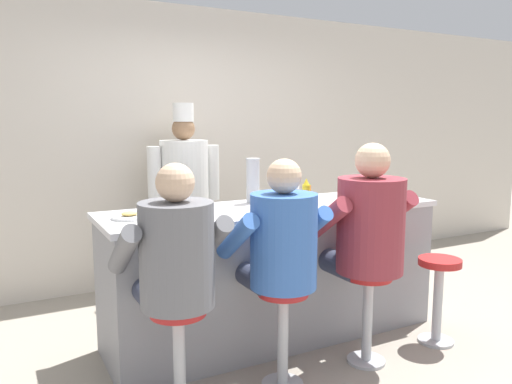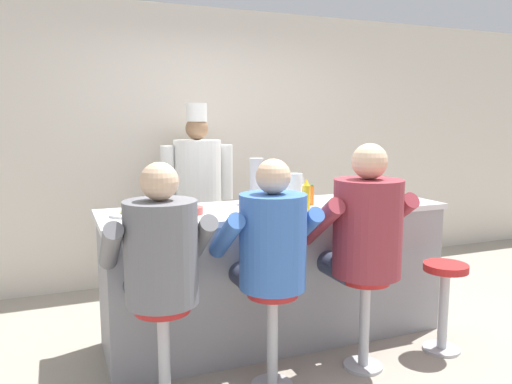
# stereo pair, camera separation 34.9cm
# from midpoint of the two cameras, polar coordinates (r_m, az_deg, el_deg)

# --- Properties ---
(ground_plane) EXTENTS (20.00, 20.00, 0.00)m
(ground_plane) POSITION_cam_midpoint_polar(r_m,az_deg,el_deg) (3.61, 2.20, -18.18)
(ground_plane) COLOR #9E9384
(wall_back) EXTENTS (10.00, 0.06, 2.70)m
(wall_back) POSITION_cam_midpoint_polar(r_m,az_deg,el_deg) (5.08, -9.19, 5.23)
(wall_back) COLOR beige
(wall_back) RESTS_ON ground_plane
(diner_counter) EXTENTS (2.49, 0.74, 0.98)m
(diner_counter) POSITION_cam_midpoint_polar(r_m,az_deg,el_deg) (3.73, -0.65, -9.11)
(diner_counter) COLOR gray
(diner_counter) RESTS_ON ground_plane
(ketchup_bottle_red) EXTENTS (0.07, 0.07, 0.26)m
(ketchup_bottle_red) POSITION_cam_midpoint_polar(r_m,az_deg,el_deg) (3.83, 9.86, 0.66)
(ketchup_bottle_red) COLOR red
(ketchup_bottle_red) RESTS_ON diner_counter
(mustard_bottle_yellow) EXTENTS (0.06, 0.06, 0.22)m
(mustard_bottle_yellow) POSITION_cam_midpoint_polar(r_m,az_deg,el_deg) (3.48, 2.91, -0.35)
(mustard_bottle_yellow) COLOR yellow
(mustard_bottle_yellow) RESTS_ON diner_counter
(hot_sauce_bottle_orange) EXTENTS (0.03, 0.03, 0.15)m
(hot_sauce_bottle_orange) POSITION_cam_midpoint_polar(r_m,az_deg,el_deg) (3.69, 3.38, -0.30)
(hot_sauce_bottle_orange) COLOR orange
(hot_sauce_bottle_orange) RESTS_ON diner_counter
(water_pitcher_clear) EXTENTS (0.15, 0.13, 0.23)m
(water_pitcher_clear) POSITION_cam_midpoint_polar(r_m,az_deg,el_deg) (3.75, 1.29, 0.45)
(water_pitcher_clear) COLOR silver
(water_pitcher_clear) RESTS_ON diner_counter
(breakfast_plate) EXTENTS (0.23, 0.23, 0.05)m
(breakfast_plate) POSITION_cam_midpoint_polar(r_m,az_deg,el_deg) (3.30, -17.22, -2.71)
(breakfast_plate) COLOR white
(breakfast_plate) RESTS_ON diner_counter
(cereal_bowl) EXTENTS (0.16, 0.16, 0.05)m
(cereal_bowl) POSITION_cam_midpoint_polar(r_m,az_deg,el_deg) (3.31, -10.17, -2.25)
(cereal_bowl) COLOR #B24C47
(cereal_bowl) RESTS_ON diner_counter
(coffee_mug_blue) EXTENTS (0.14, 0.09, 0.10)m
(coffee_mug_blue) POSITION_cam_midpoint_polar(r_m,az_deg,el_deg) (3.49, 0.69, -1.18)
(coffee_mug_blue) COLOR #4C7AB2
(coffee_mug_blue) RESTS_ON diner_counter
(cup_stack_steel) EXTENTS (0.11, 0.11, 0.34)m
(cup_stack_steel) POSITION_cam_midpoint_polar(r_m,az_deg,el_deg) (3.74, -3.03, 1.30)
(cup_stack_steel) COLOR #B7BABF
(cup_stack_steel) RESTS_ON diner_counter
(diner_seated_grey) EXTENTS (0.60, 0.59, 1.39)m
(diner_seated_grey) POSITION_cam_midpoint_polar(r_m,az_deg,el_deg) (2.73, -12.92, -7.67)
(diner_seated_grey) COLOR #B2B5BA
(diner_seated_grey) RESTS_ON ground_plane
(diner_seated_blue) EXTENTS (0.60, 0.59, 1.39)m
(diner_seated_blue) POSITION_cam_midpoint_polar(r_m,az_deg,el_deg) (2.95, -0.56, -6.25)
(diner_seated_blue) COLOR #B2B5BA
(diner_seated_blue) RESTS_ON ground_plane
(diner_seated_maroon) EXTENTS (0.66, 0.65, 1.46)m
(diner_seated_maroon) POSITION_cam_midpoint_polar(r_m,az_deg,el_deg) (3.29, 9.57, -4.28)
(diner_seated_maroon) COLOR #B2B5BA
(diner_seated_maroon) RESTS_ON ground_plane
(empty_stool_round) EXTENTS (0.30, 0.30, 0.63)m
(empty_stool_round) POSITION_cam_midpoint_polar(r_m,az_deg,el_deg) (3.81, 17.69, -10.27)
(empty_stool_round) COLOR #B2B5BA
(empty_stool_round) RESTS_ON ground_plane
(cook_in_whites_near) EXTENTS (0.69, 0.44, 1.76)m
(cook_in_whites_near) POSITION_cam_midpoint_polar(r_m,az_deg,el_deg) (4.68, -10.28, 0.24)
(cook_in_whites_near) COLOR #232328
(cook_in_whites_near) RESTS_ON ground_plane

